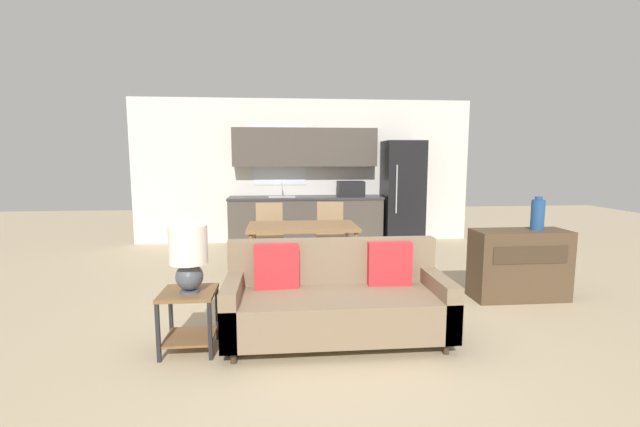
% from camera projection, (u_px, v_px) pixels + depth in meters
% --- Properties ---
extents(ground_plane, '(20.00, 20.00, 0.00)m').
position_uv_depth(ground_plane, '(335.00, 343.00, 3.75)').
color(ground_plane, tan).
extents(wall_back, '(6.40, 0.07, 2.70)m').
position_uv_depth(wall_back, '(304.00, 171.00, 8.14)').
color(wall_back, silver).
rests_on(wall_back, ground_plane).
extents(kitchen_counter, '(2.81, 0.65, 2.15)m').
position_uv_depth(kitchen_counter, '(307.00, 199.00, 7.92)').
color(kitchen_counter, '#4C443D').
rests_on(kitchen_counter, ground_plane).
extents(refrigerator, '(0.70, 0.72, 1.92)m').
position_uv_depth(refrigerator, '(402.00, 193.00, 7.97)').
color(refrigerator, black).
rests_on(refrigerator, ground_plane).
extents(dining_table, '(1.42, 0.83, 0.74)m').
position_uv_depth(dining_table, '(302.00, 230.00, 5.59)').
color(dining_table, olive).
rests_on(dining_table, ground_plane).
extents(couch, '(1.94, 0.80, 0.86)m').
position_uv_depth(couch, '(336.00, 301.00, 3.82)').
color(couch, '#3D2D1E').
rests_on(couch, ground_plane).
extents(side_table, '(0.44, 0.44, 0.51)m').
position_uv_depth(side_table, '(189.00, 311.00, 3.58)').
color(side_table, brown).
rests_on(side_table, ground_plane).
extents(table_lamp, '(0.31, 0.31, 0.56)m').
position_uv_depth(table_lamp, '(189.00, 253.00, 3.49)').
color(table_lamp, '#4C515B').
rests_on(table_lamp, side_table).
extents(credenza, '(1.07, 0.43, 0.80)m').
position_uv_depth(credenza, '(519.00, 265.00, 4.88)').
color(credenza, brown).
rests_on(credenza, ground_plane).
extents(vase, '(0.15, 0.15, 0.38)m').
position_uv_depth(vase, '(538.00, 214.00, 4.85)').
color(vase, '#234C84').
rests_on(vase, credenza).
extents(dining_chair_far_left, '(0.42, 0.42, 0.94)m').
position_uv_depth(dining_chair_far_left, '(269.00, 232.00, 6.33)').
color(dining_chair_far_left, '#997A56').
rests_on(dining_chair_far_left, ground_plane).
extents(dining_chair_far_right, '(0.46, 0.46, 0.94)m').
position_uv_depth(dining_chair_far_right, '(330.00, 230.00, 6.45)').
color(dining_chair_far_right, '#997A56').
rests_on(dining_chair_far_right, ground_plane).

